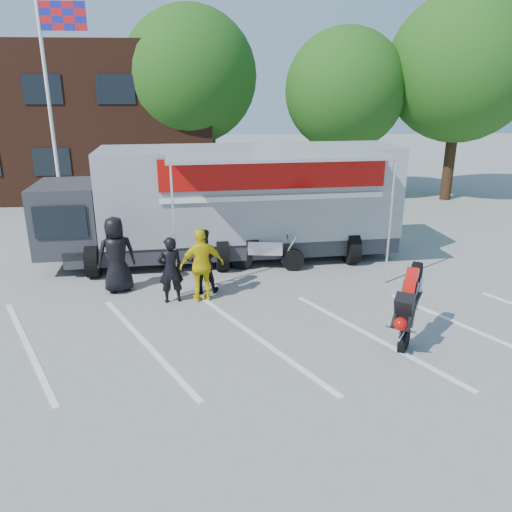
{
  "coord_description": "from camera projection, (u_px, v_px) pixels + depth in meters",
  "views": [
    {
      "loc": [
        -0.48,
        -8.39,
        5.05
      ],
      "look_at": [
        0.21,
        2.7,
        1.3
      ],
      "focal_mm": 35.0,
      "sensor_mm": 36.0,
      "label": 1
    }
  ],
  "objects": [
    {
      "name": "ground",
      "position": [
        254.0,
        365.0,
        9.57
      ],
      "size": [
        100.0,
        100.0,
        0.0
      ],
      "primitive_type": "plane",
      "color": "gray",
      "rests_on": "ground"
    },
    {
      "name": "parking_bay_lines",
      "position": [
        251.0,
        340.0,
        10.52
      ],
      "size": [
        18.09,
        13.33,
        0.01
      ],
      "primitive_type": "cube",
      "rotation": [
        0.0,
        0.0,
        0.52
      ],
      "color": "white",
      "rests_on": "ground"
    },
    {
      "name": "office_building",
      "position": [
        33.0,
        121.0,
        24.89
      ],
      "size": [
        18.0,
        8.0,
        7.0
      ],
      "primitive_type": "cube",
      "color": "#442215",
      "rests_on": "ground"
    },
    {
      "name": "flagpole",
      "position": [
        55.0,
        88.0,
        17.05
      ],
      "size": [
        1.61,
        0.12,
        8.0
      ],
      "color": "white",
      "rests_on": "ground"
    },
    {
      "name": "tree_left",
      "position": [
        190.0,
        76.0,
        22.81
      ],
      "size": [
        6.12,
        6.12,
        8.64
      ],
      "color": "#382314",
      "rests_on": "ground"
    },
    {
      "name": "tree_mid",
      "position": [
        345.0,
        91.0,
        22.47
      ],
      "size": [
        5.44,
        5.44,
        7.68
      ],
      "color": "#382314",
      "rests_on": "ground"
    },
    {
      "name": "tree_right",
      "position": [
        461.0,
        68.0,
        21.99
      ],
      "size": [
        6.46,
        6.46,
        9.12
      ],
      "color": "#382314",
      "rests_on": "ground"
    },
    {
      "name": "transporter_truck",
      "position": [
        235.0,
        258.0,
        15.63
      ],
      "size": [
        11.16,
        6.15,
        3.41
      ],
      "primitive_type": null,
      "rotation": [
        0.0,
        0.0,
        0.09
      ],
      "color": "#989AA1",
      "rests_on": "ground"
    },
    {
      "name": "parked_motorcycle",
      "position": [
        267.0,
        270.0,
        14.6
      ],
      "size": [
        2.26,
        1.01,
        1.15
      ],
      "primitive_type": null,
      "rotation": [
        0.0,
        0.0,
        1.44
      ],
      "color": "silver",
      "rests_on": "ground"
    },
    {
      "name": "stunt_bike_rider",
      "position": [
        409.0,
        338.0,
        10.63
      ],
      "size": [
        1.48,
        1.76,
        1.89
      ],
      "primitive_type": null,
      "rotation": [
        0.0,
        0.0,
        -0.55
      ],
      "color": "black",
      "rests_on": "ground"
    },
    {
      "name": "spectator_leather_a",
      "position": [
        116.0,
        255.0,
        12.78
      ],
      "size": [
        1.14,
        0.94,
        1.99
      ],
      "primitive_type": "imported",
      "rotation": [
        0.0,
        0.0,
        3.51
      ],
      "color": "black",
      "rests_on": "ground"
    },
    {
      "name": "spectator_leather_b",
      "position": [
        171.0,
        270.0,
        12.18
      ],
      "size": [
        0.69,
        0.54,
        1.67
      ],
      "primitive_type": "imported",
      "rotation": [
        0.0,
        0.0,
        3.4
      ],
      "color": "black",
      "rests_on": "ground"
    },
    {
      "name": "spectator_leather_c",
      "position": [
        202.0,
        261.0,
        12.79
      ],
      "size": [
        0.88,
        0.72,
        1.69
      ],
      "primitive_type": "imported",
      "rotation": [
        0.0,
        0.0,
        3.25
      ],
      "color": "black",
      "rests_on": "ground"
    },
    {
      "name": "spectator_hivis",
      "position": [
        202.0,
        265.0,
        12.22
      ],
      "size": [
        1.17,
        0.7,
        1.86
      ],
      "primitive_type": "imported",
      "rotation": [
        0.0,
        0.0,
        3.39
      ],
      "color": "yellow",
      "rests_on": "ground"
    }
  ]
}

